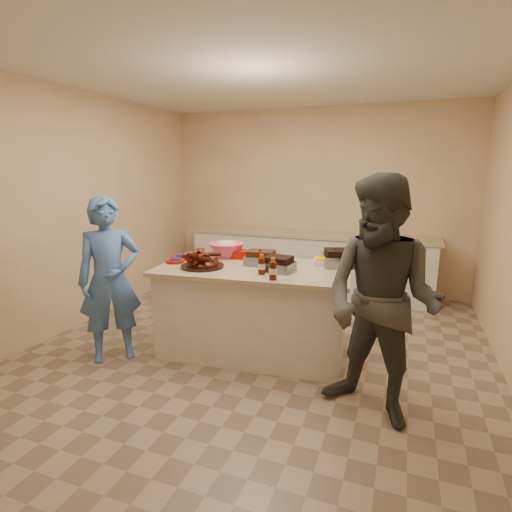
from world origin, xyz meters
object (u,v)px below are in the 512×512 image
at_px(guest_blue, 116,357).
at_px(plastic_cup, 200,257).
at_px(bbq_bottle_a, 262,274).
at_px(rib_platter, 202,267).
at_px(roasting_pan, 337,266).
at_px(bbq_bottle_b, 273,280).
at_px(island, 254,350).
at_px(coleslaw_bowl, 227,257).
at_px(guest_gray, 373,415).
at_px(mustard_bottle, 253,262).

bearing_deg(guest_blue, plastic_cup, 13.24).
distance_m(bbq_bottle_a, guest_blue, 1.69).
bearing_deg(rib_platter, plastic_cup, 121.10).
bearing_deg(roasting_pan, bbq_bottle_b, -141.72).
distance_m(island, bbq_bottle_b, 1.01).
relative_size(rib_platter, bbq_bottle_b, 2.17).
xyz_separation_m(coleslaw_bowl, bbq_bottle_a, (0.60, -0.55, -0.00)).
relative_size(rib_platter, roasting_pan, 1.50).
height_order(island, guest_blue, island).
height_order(island, guest_gray, island).
bearing_deg(roasting_pan, guest_blue, -173.66).
bearing_deg(bbq_bottle_b, roasting_pan, 57.34).
height_order(island, rib_platter, rib_platter).
height_order(plastic_cup, guest_gray, plastic_cup).
relative_size(roasting_pan, bbq_bottle_b, 1.45).
bearing_deg(mustard_bottle, bbq_bottle_b, -54.31).
bearing_deg(roasting_pan, bbq_bottle_a, -156.14).
xyz_separation_m(bbq_bottle_a, mustard_bottle, (-0.24, 0.41, 0.00)).
height_order(coleslaw_bowl, bbq_bottle_a, coleslaw_bowl).
bearing_deg(plastic_cup, mustard_bottle, -0.99).
height_order(rib_platter, guest_blue, rib_platter).
distance_m(plastic_cup, guest_gray, 2.31).
height_order(mustard_bottle, guest_blue, mustard_bottle).
bearing_deg(guest_blue, roasting_pan, -18.13).
xyz_separation_m(roasting_pan, mustard_bottle, (-0.84, -0.14, 0.00)).
bearing_deg(rib_platter, guest_gray, -17.05).
relative_size(island, guest_blue, 1.18).
relative_size(plastic_cup, guest_gray, 0.06).
xyz_separation_m(island, guest_gray, (1.23, -0.71, 0.00)).
bearing_deg(mustard_bottle, bbq_bottle_a, -59.60).
relative_size(mustard_bottle, plastic_cup, 1.02).
bearing_deg(guest_blue, coleslaw_bowl, 6.14).
height_order(mustard_bottle, guest_gray, mustard_bottle).
bearing_deg(coleslaw_bowl, bbq_bottle_b, -42.23).
bearing_deg(guest_gray, plastic_cup, 178.33).
height_order(roasting_pan, bbq_bottle_b, bbq_bottle_b).
relative_size(island, roasting_pan, 6.58).
bearing_deg(coleslaw_bowl, rib_platter, -93.69).
bearing_deg(guest_gray, island, 173.57).
relative_size(guest_blue, guest_gray, 0.88).
bearing_deg(bbq_bottle_a, rib_platter, 175.97).
bearing_deg(rib_platter, coleslaw_bowl, 86.31).
height_order(rib_platter, bbq_bottle_b, bbq_bottle_b).
height_order(rib_platter, guest_gray, rib_platter).
bearing_deg(island, roasting_pan, 18.14).
relative_size(roasting_pan, coleslaw_bowl, 0.74).
bearing_deg(coleslaw_bowl, roasting_pan, 0.52).
height_order(coleslaw_bowl, guest_blue, coleslaw_bowl).
relative_size(bbq_bottle_b, plastic_cup, 1.82).
bearing_deg(roasting_pan, guest_gray, -84.31).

